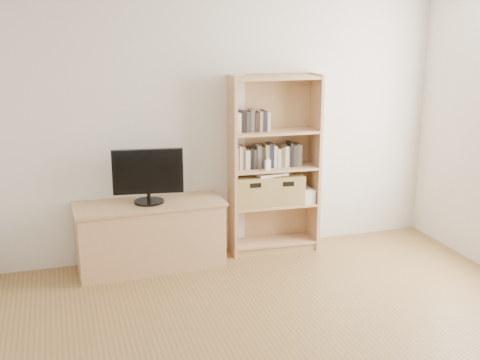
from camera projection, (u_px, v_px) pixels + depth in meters
name	position (u px, v px, depth m)	size (l,w,h in m)	color
back_wall	(221.00, 123.00, 5.83)	(4.50, 0.02, 2.60)	silver
tv_stand	(150.00, 236.00, 5.63)	(1.34, 0.50, 0.61)	tan
bookshelf	(274.00, 165.00, 5.93)	(0.88, 0.31, 1.77)	tan
television	(148.00, 176.00, 5.48)	(0.64, 0.05, 0.50)	black
books_row_mid	(274.00, 155.00, 5.92)	(0.89, 0.17, 0.24)	#C3B49C
books_row_upper	(255.00, 121.00, 5.79)	(0.39, 0.14, 0.21)	#C3B49C
baby_monitor	(268.00, 165.00, 5.81)	(0.05, 0.03, 0.10)	white
basket_left	(251.00, 190.00, 5.93)	(0.36, 0.30, 0.30)	olive
basket_right	(284.00, 188.00, 6.02)	(0.35, 0.29, 0.29)	olive
laptop	(270.00, 173.00, 5.93)	(0.31, 0.22, 0.02)	white
magazine_stack	(303.00, 195.00, 6.09)	(0.18, 0.26, 0.12)	silver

